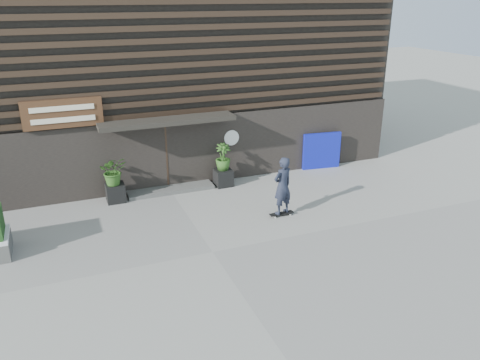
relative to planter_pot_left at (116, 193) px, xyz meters
name	(u,v)px	position (x,y,z in m)	size (l,w,h in m)	color
ground	(213,252)	(1.90, -4.40, -0.30)	(80.00, 80.00, 0.00)	gray
entrance_step	(170,189)	(1.90, 0.20, -0.24)	(3.00, 0.80, 0.12)	#4A4A47
planter_pot_left	(116,193)	(0.00, 0.00, 0.00)	(0.60, 0.60, 0.60)	black
bamboo_left	(113,171)	(0.00, 0.00, 0.78)	(0.86, 0.75, 0.96)	#2D591E
planter_pot_right	(223,178)	(3.80, 0.00, 0.00)	(0.60, 0.60, 0.60)	black
bamboo_right	(223,157)	(3.80, 0.00, 0.78)	(0.54, 0.54, 0.96)	#2D591E
blue_tarp	(322,151)	(8.00, 0.30, 0.42)	(1.53, 0.12, 1.43)	#0C13A1
building	(134,57)	(1.90, 5.56, 3.69)	(18.00, 11.00, 8.00)	black
skateboarder	(283,186)	(4.62, -3.06, 0.70)	(0.78, 0.61, 1.92)	black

